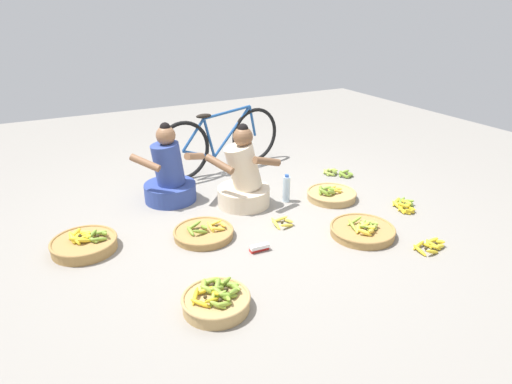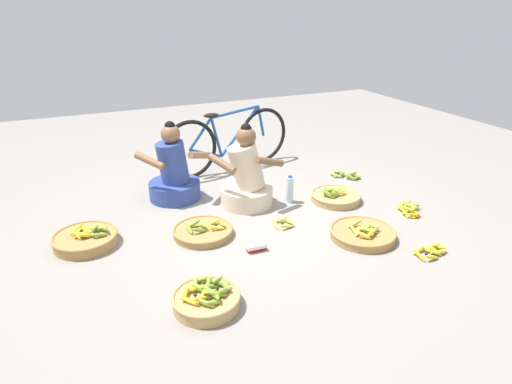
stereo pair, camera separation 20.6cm
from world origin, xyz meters
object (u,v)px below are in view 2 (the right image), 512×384
(banana_basket_mid_right, at_px, (85,239))
(water_bottle, at_px, (290,190))
(loose_bananas_near_vendor, at_px, (283,223))
(vendor_woman_front, at_px, (246,179))
(loose_bananas_back_right, at_px, (345,175))
(vendor_woman_behind, at_px, (174,174))
(banana_basket_front_center, at_px, (203,231))
(bicycle_leaning, at_px, (228,141))
(loose_bananas_back_left, at_px, (432,251))
(banana_basket_front_right, at_px, (336,196))
(loose_bananas_front_left, at_px, (409,209))
(banana_basket_near_bicycle, at_px, (207,299))
(banana_basket_mid_left, at_px, (363,233))
(packet_carton_stack, at_px, (256,248))

(banana_basket_mid_right, xyz_separation_m, water_bottle, (1.96, 0.06, 0.08))
(banana_basket_mid_right, xyz_separation_m, loose_bananas_near_vendor, (1.66, -0.37, -0.03))
(vendor_woman_front, relative_size, loose_bananas_back_right, 2.51)
(vendor_woman_behind, relative_size, banana_basket_front_center, 1.56)
(bicycle_leaning, distance_m, water_bottle, 1.17)
(loose_bananas_back_left, bearing_deg, water_bottle, 112.92)
(vendor_woman_front, relative_size, loose_bananas_near_vendor, 4.30)
(bicycle_leaning, distance_m, banana_basket_front_right, 1.49)
(water_bottle, bearing_deg, loose_bananas_front_left, -35.01)
(banana_basket_near_bicycle, bearing_deg, banana_basket_mid_left, 12.57)
(loose_bananas_back_right, bearing_deg, banana_basket_front_center, -161.40)
(vendor_woman_behind, xyz_separation_m, banana_basket_mid_right, (-0.93, -0.63, -0.20))
(bicycle_leaning, xyz_separation_m, loose_bananas_back_right, (1.14, -0.78, -0.33))
(loose_bananas_near_vendor, relative_size, packet_carton_stack, 1.17)
(banana_basket_mid_left, bearing_deg, packet_carton_stack, 169.07)
(banana_basket_near_bicycle, bearing_deg, bicycle_leaning, 65.87)
(bicycle_leaning, distance_m, loose_bananas_back_left, 2.63)
(loose_bananas_near_vendor, bearing_deg, banana_basket_front_right, 19.69)
(vendor_woman_behind, distance_m, banana_basket_mid_right, 1.14)
(banana_basket_near_bicycle, xyz_separation_m, loose_bananas_near_vendor, (1.00, 0.82, -0.03))
(banana_basket_front_right, relative_size, loose_bananas_near_vendor, 2.63)
(loose_bananas_front_left, xyz_separation_m, loose_bananas_near_vendor, (-1.25, 0.24, -0.00))
(banana_basket_near_bicycle, height_order, loose_bananas_back_right, banana_basket_near_bicycle)
(vendor_woman_behind, xyz_separation_m, loose_bananas_back_left, (1.60, -1.93, -0.23))
(banana_basket_mid_right, xyz_separation_m, loose_bananas_back_right, (2.88, 0.41, -0.03))
(banana_basket_mid_left, bearing_deg, banana_basket_mid_right, 158.66)
(vendor_woman_front, distance_m, loose_bananas_front_left, 1.61)
(vendor_woman_behind, distance_m, water_bottle, 1.19)
(loose_bananas_back_left, bearing_deg, loose_bananas_back_right, 78.50)
(banana_basket_front_center, xyz_separation_m, banana_basket_mid_left, (1.24, -0.61, 0.01))
(loose_bananas_front_left, distance_m, packet_carton_stack, 1.66)
(banana_basket_near_bicycle, height_order, banana_basket_mid_right, banana_basket_near_bicycle)
(water_bottle, bearing_deg, packet_carton_stack, -133.48)
(loose_bananas_back_right, bearing_deg, vendor_woman_front, -170.87)
(vendor_woman_behind, bearing_deg, loose_bananas_near_vendor, -53.74)
(vendor_woman_front, bearing_deg, loose_bananas_front_left, -30.28)
(banana_basket_mid_right, bearing_deg, water_bottle, 1.77)
(bicycle_leaning, bearing_deg, banana_basket_front_right, -62.74)
(banana_basket_mid_left, height_order, packet_carton_stack, banana_basket_mid_left)
(loose_bananas_front_left, xyz_separation_m, loose_bananas_back_left, (-0.38, -0.68, -0.00))
(vendor_woman_front, height_order, bicycle_leaning, vendor_woman_front)
(vendor_woman_behind, bearing_deg, loose_bananas_back_left, -50.20)
(vendor_woman_front, distance_m, banana_basket_front_center, 0.77)
(banana_basket_front_center, distance_m, packet_carton_stack, 0.53)
(vendor_woman_front, distance_m, banana_basket_front_right, 0.93)
(banana_basket_mid_left, distance_m, loose_bananas_front_left, 0.77)
(banana_basket_front_right, distance_m, loose_bananas_front_left, 0.72)
(bicycle_leaning, relative_size, banana_basket_front_right, 3.32)
(banana_basket_mid_left, distance_m, loose_bananas_near_vendor, 0.71)
(loose_bananas_back_right, height_order, water_bottle, water_bottle)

